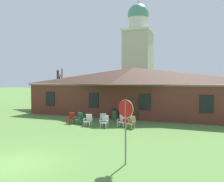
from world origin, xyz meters
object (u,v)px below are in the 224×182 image
at_px(lawn_chair_under_eave, 131,122).
at_px(lawn_chair_right_end, 105,121).
at_px(lawn_chair_by_porch, 71,118).
at_px(lawn_chair_near_door, 79,118).
at_px(lawn_chair_left_end, 88,120).
at_px(stop_sign, 126,118).
at_px(lawn_chair_far_side, 122,120).
at_px(trash_bin, 115,114).
at_px(lawn_chair_middle, 103,119).

bearing_deg(lawn_chair_under_eave, lawn_chair_right_end, -170.33).
height_order(lawn_chair_by_porch, lawn_chair_near_door, same).
bearing_deg(lawn_chair_left_end, stop_sign, -52.34).
relative_size(lawn_chair_right_end, lawn_chair_far_side, 1.00).
height_order(lawn_chair_right_end, lawn_chair_far_side, same).
bearing_deg(lawn_chair_under_eave, lawn_chair_far_side, 154.71).
distance_m(lawn_chair_by_porch, lawn_chair_near_door, 0.72).
bearing_deg(trash_bin, lawn_chair_by_porch, -128.56).
bearing_deg(lawn_chair_right_end, lawn_chair_left_end, 178.81).
relative_size(stop_sign, lawn_chair_left_end, 2.99).
height_order(lawn_chair_right_end, trash_bin, trash_bin).
bearing_deg(stop_sign, lawn_chair_left_end, 127.66).
bearing_deg(lawn_chair_left_end, lawn_chair_near_door, 152.03).
xyz_separation_m(lawn_chair_left_end, lawn_chair_under_eave, (3.56, 0.33, 0.00)).
relative_size(lawn_chair_near_door, lawn_chair_right_end, 1.00).
bearing_deg(trash_bin, lawn_chair_right_end, -80.48).
distance_m(lawn_chair_by_porch, lawn_chair_left_end, 1.93).
bearing_deg(lawn_chair_by_porch, stop_sign, -45.70).
relative_size(lawn_chair_left_end, lawn_chair_under_eave, 1.00).
relative_size(lawn_chair_near_door, lawn_chair_far_side, 1.00).
bearing_deg(lawn_chair_left_end, trash_bin, 77.79).
relative_size(lawn_chair_left_end, lawn_chair_far_side, 1.00).
xyz_separation_m(lawn_chair_by_porch, lawn_chair_left_end, (1.89, -0.41, 0.00)).
bearing_deg(lawn_chair_left_end, lawn_chair_right_end, -1.19).
bearing_deg(lawn_chair_by_porch, lawn_chair_near_door, 19.34).
xyz_separation_m(lawn_chair_by_porch, lawn_chair_right_end, (3.36, -0.44, 0.00)).
bearing_deg(lawn_chair_near_door, lawn_chair_right_end, -14.12).
height_order(lawn_chair_left_end, lawn_chair_middle, same).
relative_size(lawn_chair_by_porch, lawn_chair_right_end, 1.00).
distance_m(lawn_chair_near_door, lawn_chair_middle, 2.17).
distance_m(stop_sign, trash_bin, 12.22).
bearing_deg(trash_bin, lawn_chair_middle, -87.59).
relative_size(lawn_chair_by_porch, lawn_chair_under_eave, 1.00).
bearing_deg(stop_sign, trash_bin, 113.43).
relative_size(lawn_chair_left_end, trash_bin, 0.98).
bearing_deg(lawn_chair_near_door, trash_bin, 57.24).
relative_size(lawn_chair_under_eave, trash_bin, 0.98).
relative_size(stop_sign, trash_bin, 2.92).
distance_m(lawn_chair_middle, lawn_chair_far_side, 1.69).
xyz_separation_m(lawn_chair_near_door, lawn_chair_middle, (2.16, 0.19, 0.00)).
bearing_deg(lawn_chair_near_door, lawn_chair_left_end, -27.97).
bearing_deg(trash_bin, lawn_chair_left_end, -102.21).
xyz_separation_m(stop_sign, trash_bin, (-4.82, 11.12, -1.54)).
xyz_separation_m(lawn_chair_by_porch, lawn_chair_near_door, (0.68, 0.24, 0.00)).
bearing_deg(lawn_chair_middle, lawn_chair_near_door, -175.08).
bearing_deg(lawn_chair_middle, lawn_chair_far_side, -2.33).
bearing_deg(lawn_chair_near_door, lawn_chair_under_eave, -3.81).
bearing_deg(stop_sign, lawn_chair_far_side, 110.42).
height_order(lawn_chair_middle, lawn_chair_right_end, same).
bearing_deg(lawn_chair_left_end, lawn_chair_middle, 41.13).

